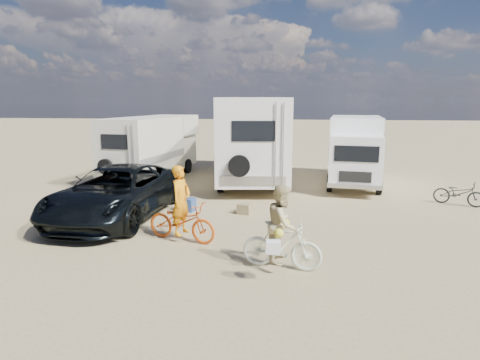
# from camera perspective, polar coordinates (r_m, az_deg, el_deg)

# --- Properties ---
(ground) EXTENTS (140.00, 140.00, 0.00)m
(ground) POSITION_cam_1_polar(r_m,az_deg,el_deg) (11.10, -0.08, -7.62)
(ground) COLOR tan
(ground) RESTS_ON ground
(rv_main) EXTENTS (3.71, 8.10, 3.72)m
(rv_main) POSITION_cam_1_polar(r_m,az_deg,el_deg) (18.05, 1.52, 5.72)
(rv_main) COLOR silver
(rv_main) RESTS_ON ground
(rv_left) EXTENTS (2.91, 6.47, 2.89)m
(rv_left) POSITION_cam_1_polar(r_m,az_deg,el_deg) (18.95, -12.40, 4.46)
(rv_left) COLOR beige
(rv_left) RESTS_ON ground
(box_truck) EXTENTS (2.84, 5.77, 2.92)m
(box_truck) POSITION_cam_1_polar(r_m,az_deg,el_deg) (17.87, 16.13, 3.94)
(box_truck) COLOR white
(box_truck) RESTS_ON ground
(dark_suv) EXTENTS (2.97, 5.90, 1.60)m
(dark_suv) POSITION_cam_1_polar(r_m,az_deg,el_deg) (12.94, -17.21, -1.72)
(dark_suv) COLOR black
(dark_suv) RESTS_ON ground
(bike_man) EXTENTS (2.09, 1.25, 1.04)m
(bike_man) POSITION_cam_1_polar(r_m,az_deg,el_deg) (10.51, -8.36, -5.87)
(bike_man) COLOR #C1460D
(bike_man) RESTS_ON ground
(bike_woman) EXTENTS (1.81, 0.80, 1.05)m
(bike_woman) POSITION_cam_1_polar(r_m,az_deg,el_deg) (8.75, 5.99, -9.32)
(bike_woman) COLOR beige
(bike_woman) RESTS_ON ground
(rider_man) EXTENTS (0.61, 0.76, 1.81)m
(rider_man) POSITION_cam_1_polar(r_m,az_deg,el_deg) (10.40, -8.42, -3.84)
(rider_man) COLOR orange
(rider_man) RESTS_ON ground
(rider_woman) EXTENTS (0.77, 0.92, 1.68)m
(rider_woman) POSITION_cam_1_polar(r_m,az_deg,el_deg) (8.64, 6.04, -7.35)
(rider_woman) COLOR tan
(rider_woman) RESTS_ON ground
(bike_parked) EXTENTS (1.71, 1.26, 0.86)m
(bike_parked) POSITION_cam_1_polar(r_m,az_deg,el_deg) (15.88, 28.85, -1.67)
(bike_parked) COLOR black
(bike_parked) RESTS_ON ground
(cooler) EXTENTS (0.61, 0.50, 0.43)m
(cooler) POSITION_cam_1_polar(r_m,az_deg,el_deg) (13.37, -7.63, -3.49)
(cooler) COLOR navy
(cooler) RESTS_ON ground
(crate) EXTENTS (0.50, 0.50, 0.33)m
(crate) POSITION_cam_1_polar(r_m,az_deg,el_deg) (12.94, 0.68, -4.10)
(crate) COLOR olive
(crate) RESTS_ON ground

